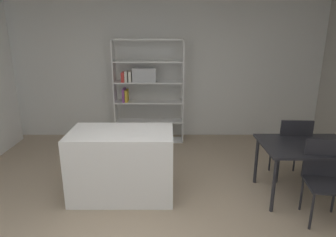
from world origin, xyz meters
TOP-DOWN VIEW (x-y plane):
  - ground_plane at (0.00, 0.00)m, footprint 9.38×9.38m
  - back_partition at (0.00, 3.11)m, footprint 6.82×0.06m
  - kitchen_island at (-0.34, 0.68)m, footprint 1.33×0.76m
  - open_bookshelf at (-0.17, 2.73)m, footprint 1.34×0.32m
  - dining_table at (2.05, 0.64)m, footprint 1.16×0.85m
  - dining_chair_far at (2.04, 1.08)m, footprint 0.46×0.47m
  - dining_chair_near at (2.06, 0.19)m, footprint 0.48×0.49m

SIDE VIEW (x-z plane):
  - ground_plane at x=0.00m, z-range 0.00..0.00m
  - kitchen_island at x=-0.34m, z-range 0.00..0.89m
  - dining_chair_near at x=2.06m, z-range 0.09..1.01m
  - dining_chair_far at x=2.04m, z-range 0.08..1.03m
  - dining_table at x=2.05m, z-range 0.29..1.02m
  - open_bookshelf at x=-0.17m, z-range 0.10..2.09m
  - back_partition at x=0.00m, z-range 0.00..2.70m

